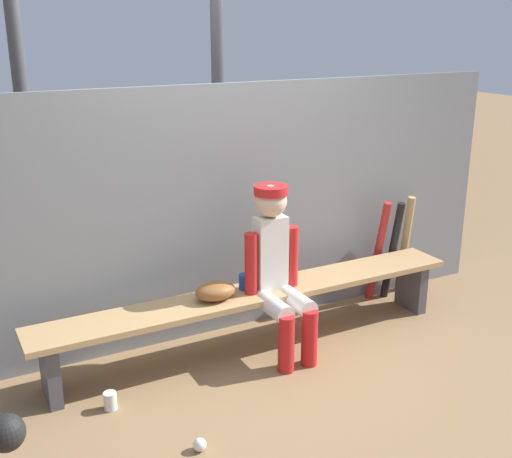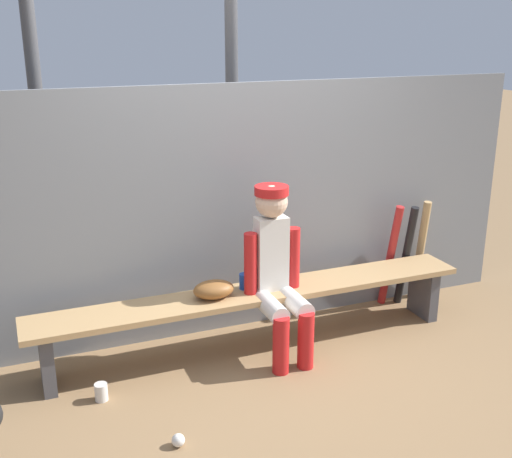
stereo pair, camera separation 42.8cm
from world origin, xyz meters
name	(u,v)px [view 1 (the left image)]	position (x,y,z in m)	size (l,w,h in m)	color
ground_plane	(256,347)	(0.00, 0.00, 0.00)	(30.00, 30.00, 0.00)	olive
chainlink_fence	(231,211)	(0.00, 0.39, 0.91)	(4.64, 0.03, 1.82)	gray
dugout_bench	(256,302)	(0.00, 0.00, 0.35)	(3.13, 0.36, 0.43)	tan
player_seated	(278,266)	(0.11, -0.11, 0.63)	(0.41, 0.55, 1.17)	silver
baseball_glove	(215,291)	(-0.31, 0.00, 0.49)	(0.28, 0.20, 0.12)	brown
bat_aluminum_red	(378,251)	(1.26, 0.25, 0.43)	(0.06, 0.06, 0.87)	#B22323
bat_aluminum_black	(393,251)	(1.39, 0.22, 0.42)	(0.06, 0.06, 0.85)	black
bat_wood_tan	(405,245)	(1.58, 0.29, 0.42)	(0.06, 0.06, 0.85)	tan
baseball	(200,445)	(-0.81, -0.88, 0.04)	(0.07, 0.07, 0.07)	white
cup_on_ground	(110,401)	(-1.13, -0.27, 0.06)	(0.08, 0.08, 0.11)	silver
cup_on_bench	(244,282)	(-0.06, 0.07, 0.49)	(0.08, 0.08, 0.11)	#1E47AD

